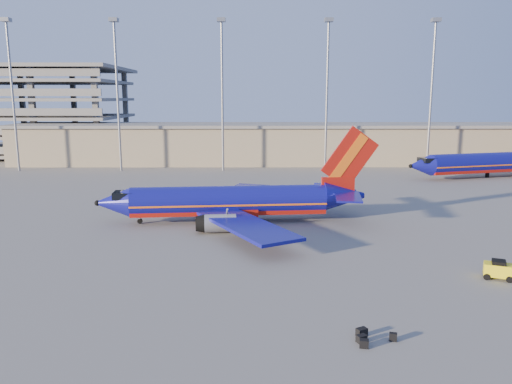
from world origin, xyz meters
TOP-DOWN VIEW (x-y plane):
  - ground at (0.00, 0.00)m, footprint 220.00×220.00m
  - terminal_building at (10.00, 58.00)m, footprint 122.00×16.00m
  - light_mast_row at (5.00, 46.00)m, footprint 101.60×1.60m
  - aircraft_main at (-1.07, 5.03)m, footprint 32.32×30.99m
  - aircraft_second at (43.72, 37.34)m, footprint 33.77×16.37m
  - baggage_tug at (20.30, -13.62)m, footprint 2.45×1.99m
  - luggage_pile at (7.71, -23.79)m, footprint 2.50×1.98m

SIDE VIEW (x-z plane):
  - ground at x=0.00m, z-range 0.00..0.00m
  - luggage_pile at x=7.71m, z-range -0.01..0.49m
  - baggage_tug at x=20.30m, z-range 0.03..1.56m
  - aircraft_main at x=-1.07m, z-range -3.14..7.81m
  - aircraft_second at x=43.72m, z-range -3.16..8.53m
  - terminal_building at x=10.00m, z-range 0.07..8.57m
  - light_mast_row at x=5.00m, z-range 3.23..31.88m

